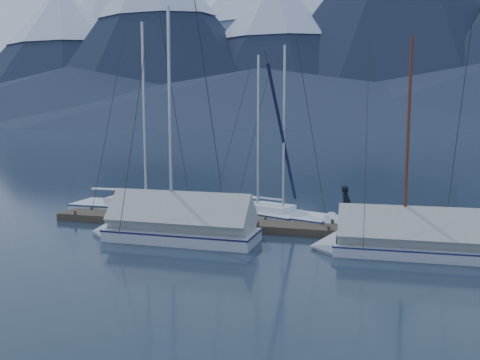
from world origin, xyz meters
name	(u,v)px	position (x,y,z in m)	size (l,w,h in m)	color
ground	(226,239)	(0.00, 0.00, 0.00)	(1000.00, 1000.00, 0.00)	black
mountain_range	(391,41)	(4.12, 370.45, 58.65)	(877.00, 584.00, 150.50)	#475675
dock	(240,226)	(0.00, 2.00, 0.11)	(18.00, 1.50, 0.54)	#382D23
mooring_posts	(229,221)	(-0.50, 2.00, 0.35)	(15.12, 1.52, 0.35)	#382D23
sailboat_open_left	(156,211)	(-5.09, 4.07, 0.19)	(8.04, 3.44, 10.57)	silver
sailboat_open_mid	(265,216)	(0.57, 4.42, 0.15)	(6.76, 4.22, 8.67)	silver
sailboat_open_right	(292,219)	(1.96, 4.01, 0.16)	(7.10, 4.18, 9.07)	white
sailboat_covered_near	(400,243)	(6.75, -0.36, 0.43)	(6.72, 2.86, 8.61)	silver
sailboat_covered_far	(169,228)	(-2.21, -0.75, 0.49)	(7.22, 3.08, 10.13)	silver
person	(346,206)	(4.58, 2.42, 1.21)	(0.63, 0.41, 1.73)	black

